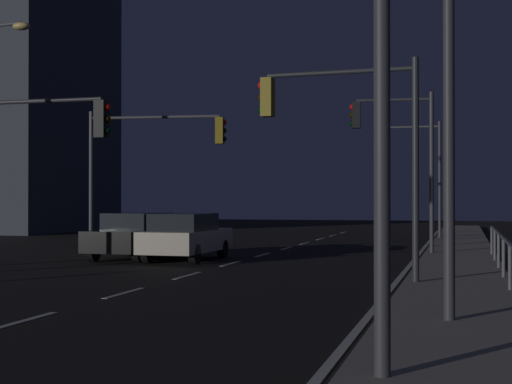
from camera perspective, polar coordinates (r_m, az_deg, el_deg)
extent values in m
plane|color=black|center=(21.46, -4.56, -5.98)|extent=(112.00, 112.00, 0.00)
cube|color=#9E937F|center=(20.24, 14.53, -6.10)|extent=(2.44, 77.00, 0.14)
cube|color=silver|center=(13.80, -16.55, -8.98)|extent=(0.14, 2.00, 0.01)
cube|color=silver|center=(17.31, -9.57, -7.27)|extent=(0.14, 2.00, 0.01)
cube|color=silver|center=(20.99, -5.02, -6.09)|extent=(0.14, 2.00, 0.01)
cube|color=silver|center=(24.78, -1.85, -5.24)|extent=(0.14, 2.00, 0.01)
cube|color=silver|center=(28.62, 0.46, -4.61)|extent=(0.14, 2.00, 0.01)
cube|color=silver|center=(32.50, 2.23, -4.12)|extent=(0.14, 2.00, 0.01)
cube|color=silver|center=(36.40, 3.61, -3.73)|extent=(0.14, 2.00, 0.01)
cube|color=silver|center=(40.33, 4.72, -3.42)|extent=(0.14, 2.00, 0.01)
cube|color=silver|center=(44.27, 5.64, -3.16)|extent=(0.14, 2.00, 0.01)
cube|color=silver|center=(48.22, 6.40, -2.95)|extent=(0.14, 2.00, 0.01)
cube|color=silver|center=(25.28, 11.25, -5.14)|extent=(0.14, 53.00, 0.01)
cube|color=beige|center=(26.09, -5.08, -3.54)|extent=(1.87, 4.42, 0.70)
cube|color=#1E2328|center=(25.84, -5.28, -2.18)|extent=(1.63, 2.48, 0.55)
cylinder|color=black|center=(27.71, -5.60, -4.09)|extent=(0.23, 0.64, 0.64)
cylinder|color=black|center=(27.18, -2.45, -4.16)|extent=(0.23, 0.64, 0.64)
cylinder|color=black|center=(25.11, -7.93, -4.45)|extent=(0.23, 0.64, 0.64)
cylinder|color=black|center=(24.52, -4.49, -4.55)|extent=(0.23, 0.64, 0.64)
cube|color=black|center=(26.96, -8.85, -3.44)|extent=(1.93, 4.44, 0.70)
cube|color=#1E2328|center=(27.16, -8.62, -2.10)|extent=(1.66, 2.50, 0.55)
cylinder|color=black|center=(25.37, -8.56, -4.41)|extent=(0.24, 0.65, 0.64)
cylinder|color=black|center=(26.08, -11.76, -4.30)|extent=(0.24, 0.65, 0.64)
cylinder|color=black|center=(27.94, -6.13, -4.06)|extent=(0.24, 0.65, 0.64)
cylinder|color=black|center=(28.59, -9.10, -3.97)|extent=(0.24, 0.65, 0.64)
cylinder|color=#2D3033|center=(18.38, 11.55, 1.63)|extent=(0.16, 0.16, 5.18)
cylinder|color=#2D3033|center=(18.93, 6.08, 8.68)|extent=(3.59, 0.37, 0.11)
cube|color=olive|center=(19.33, 0.86, 6.91)|extent=(0.30, 0.36, 0.95)
sphere|color=red|center=(19.42, 0.42, 7.77)|extent=(0.20, 0.20, 0.20)
sphere|color=black|center=(19.38, 0.42, 6.89)|extent=(0.20, 0.20, 0.20)
sphere|color=black|center=(19.34, 0.42, 6.01)|extent=(0.20, 0.20, 0.20)
cylinder|color=#4C4C51|center=(29.52, -11.92, 0.65)|extent=(0.16, 0.16, 5.29)
cylinder|color=#4C4C51|center=(28.89, -7.40, 5.43)|extent=(4.84, 0.61, 0.11)
cube|color=olive|center=(28.26, -2.66, 4.49)|extent=(0.31, 0.37, 0.95)
sphere|color=red|center=(28.26, -2.35, 5.10)|extent=(0.20, 0.20, 0.20)
sphere|color=black|center=(28.23, -2.35, 4.49)|extent=(0.20, 0.20, 0.20)
sphere|color=black|center=(28.20, -2.35, 3.89)|extent=(0.20, 0.20, 0.20)
cylinder|color=#38383D|center=(39.72, 13.24, 0.90)|extent=(0.16, 0.16, 5.76)
cylinder|color=#4C4C51|center=(39.95, 11.21, 4.67)|extent=(2.82, 0.13, 0.11)
cube|color=olive|center=(40.03, 9.20, 3.90)|extent=(0.28, 0.34, 0.95)
sphere|color=red|center=(40.07, 8.97, 4.33)|extent=(0.20, 0.20, 0.20)
sphere|color=black|center=(40.04, 8.97, 3.90)|extent=(0.20, 0.20, 0.20)
sphere|color=black|center=(40.02, 8.97, 3.47)|extent=(0.20, 0.20, 0.20)
cylinder|color=#38383D|center=(21.55, -16.51, 6.34)|extent=(4.46, 0.19, 0.11)
cube|color=black|center=(20.39, -11.20, 5.23)|extent=(0.29, 0.34, 0.95)
sphere|color=red|center=(20.36, -10.81, 6.09)|extent=(0.20, 0.20, 0.20)
sphere|color=black|center=(20.32, -10.81, 5.25)|extent=(0.20, 0.20, 0.20)
sphere|color=black|center=(20.30, -10.81, 4.41)|extent=(0.20, 0.20, 0.20)
cylinder|color=#38383D|center=(28.53, 12.68, 1.42)|extent=(0.16, 0.16, 5.73)
cylinder|color=#38383D|center=(28.73, 10.00, 6.63)|extent=(2.66, 0.30, 0.11)
cube|color=black|center=(28.72, 7.33, 5.58)|extent=(0.30, 0.36, 0.95)
sphere|color=red|center=(28.76, 7.02, 6.17)|extent=(0.20, 0.20, 0.20)
sphere|color=black|center=(28.73, 7.02, 5.58)|extent=(0.20, 0.20, 0.20)
sphere|color=black|center=(28.70, 7.02, 4.98)|extent=(0.20, 0.20, 0.20)
cylinder|color=#38383D|center=(12.86, 13.87, 9.22)|extent=(0.18, 0.18, 8.15)
cylinder|color=#4C4C51|center=(25.44, -17.82, 11.53)|extent=(1.22, 0.26, 0.10)
ellipsoid|color=#F9D172|center=(25.04, -16.73, 11.50)|extent=(0.56, 0.36, 0.24)
cylinder|color=#38383D|center=(8.70, 9.16, 11.47)|extent=(0.18, 0.18, 7.41)
cylinder|color=#59595E|center=(17.29, 18.03, -5.23)|extent=(0.09, 0.09, 0.95)
cylinder|color=#59595E|center=(20.04, 17.60, -4.58)|extent=(0.09, 0.09, 0.95)
cylinder|color=#59595E|center=(22.79, 17.27, -4.09)|extent=(0.09, 0.09, 0.95)
cylinder|color=#59595E|center=(25.54, 17.01, -3.71)|extent=(0.09, 0.09, 0.95)
cylinder|color=#59595E|center=(28.29, 16.81, -3.40)|extent=(0.09, 0.09, 0.95)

